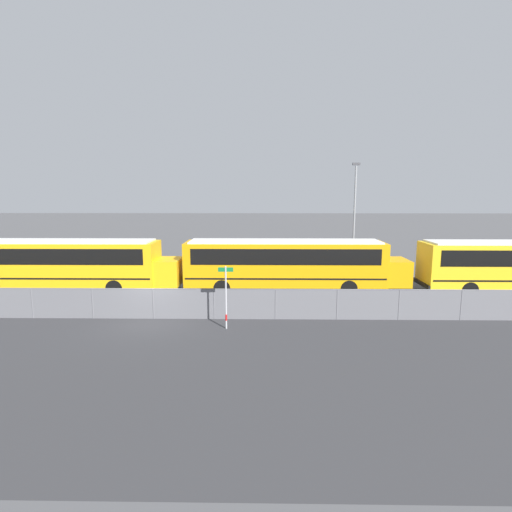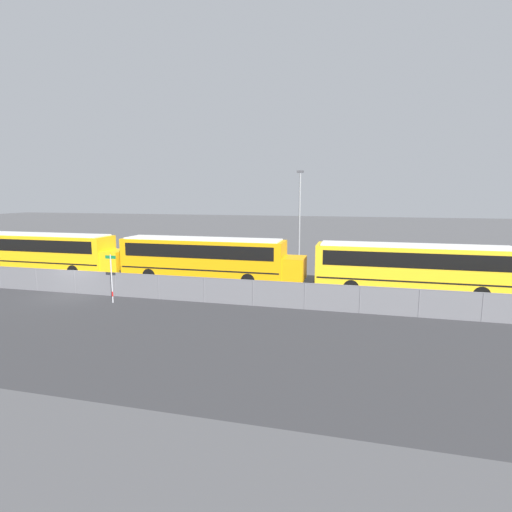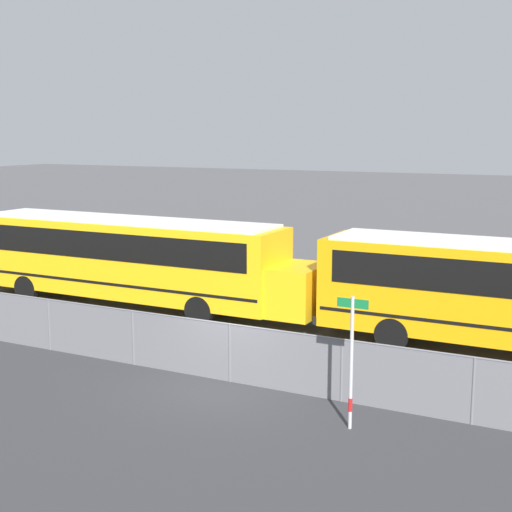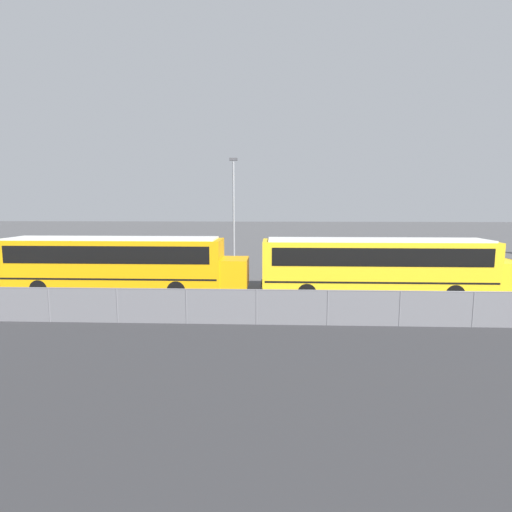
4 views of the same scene
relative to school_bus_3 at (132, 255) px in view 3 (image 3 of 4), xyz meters
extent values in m
plane|color=#4C4C4F|center=(7.14, -5.46, -1.97)|extent=(200.00, 200.00, 0.00)
cube|color=#333335|center=(7.14, -11.46, -1.97)|extent=(162.87, 12.00, 0.01)
cube|color=#9EA0A5|center=(7.14, -5.46, -1.20)|extent=(128.87, 0.03, 1.55)
cube|color=slate|center=(7.14, -5.47, -1.20)|extent=(128.87, 0.01, 1.55)
cylinder|color=slate|center=(7.14, -5.46, -0.42)|extent=(128.87, 0.05, 0.05)
cylinder|color=slate|center=(1.00, -5.46, -1.20)|extent=(0.07, 0.07, 1.55)
cylinder|color=slate|center=(4.07, -5.46, -1.20)|extent=(0.07, 0.07, 1.55)
cylinder|color=slate|center=(7.14, -5.46, -1.20)|extent=(0.07, 0.07, 1.55)
cylinder|color=slate|center=(10.20, -5.46, -1.20)|extent=(0.07, 0.07, 1.55)
cylinder|color=slate|center=(13.27, -5.46, -1.20)|extent=(0.07, 0.07, 1.55)
cube|color=yellow|center=(-0.31, 0.00, -0.11)|extent=(12.49, 2.49, 2.70)
cube|color=black|center=(-0.31, 0.00, 0.49)|extent=(11.49, 2.53, 0.97)
cube|color=black|center=(-0.31, 0.00, -0.86)|extent=(12.24, 2.52, 0.10)
cube|color=yellow|center=(6.69, 0.00, -0.65)|extent=(1.50, 2.29, 1.62)
cube|color=black|center=(-6.60, 0.00, -1.31)|extent=(0.12, 2.49, 0.24)
cube|color=silver|center=(-0.31, 0.00, 1.29)|extent=(11.86, 2.24, 0.10)
cylinder|color=black|center=(3.56, 1.12, -1.46)|extent=(1.02, 0.28, 1.02)
cylinder|color=black|center=(3.56, -1.12, -1.46)|extent=(1.02, 0.28, 1.02)
cylinder|color=black|center=(-4.18, 1.12, -1.46)|extent=(1.02, 0.28, 1.02)
cylinder|color=black|center=(-4.18, -1.12, -1.46)|extent=(1.02, 0.28, 1.02)
cube|color=black|center=(7.72, 0.15, -1.31)|extent=(0.12, 2.49, 0.24)
cylinder|color=black|center=(10.14, 1.27, -1.46)|extent=(1.02, 0.28, 1.02)
cylinder|color=black|center=(10.14, -0.98, -1.46)|extent=(1.02, 0.28, 1.02)
cylinder|color=#B7B7BC|center=(10.93, -6.89, -0.48)|extent=(0.08, 0.08, 2.97)
cylinder|color=red|center=(10.93, -6.89, -1.42)|extent=(0.09, 0.09, 0.30)
cube|color=#147238|center=(10.93, -6.89, 0.85)|extent=(0.70, 0.02, 0.20)
camera|label=1|loc=(12.60, -24.75, 4.37)|focal=28.00mm
camera|label=2|loc=(25.23, -27.68, 4.58)|focal=28.00mm
camera|label=3|loc=(15.75, -20.99, 4.42)|focal=50.00mm
camera|label=4|loc=(23.16, -22.30, 3.27)|focal=28.00mm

